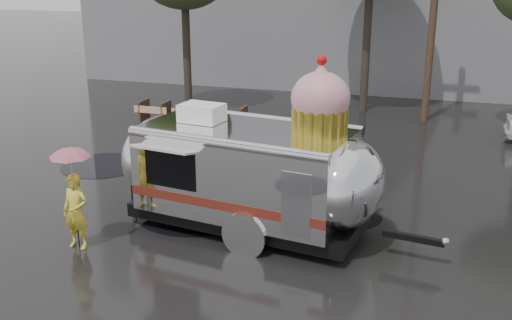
% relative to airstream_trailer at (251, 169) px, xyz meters
% --- Properties ---
extents(ground, '(120.00, 120.00, 0.00)m').
position_rel_airstream_trailer_xyz_m(ground, '(0.92, -2.42, -1.46)').
color(ground, black).
rests_on(ground, ground).
extents(puddles, '(15.44, 10.56, 0.01)m').
position_rel_airstream_trailer_xyz_m(puddles, '(-1.55, 0.60, -1.46)').
color(puddles, black).
rests_on(puddles, ground).
extents(barricade_row, '(4.30, 0.80, 1.00)m').
position_rel_airstream_trailer_xyz_m(barricade_row, '(-4.63, 7.54, -0.94)').
color(barricade_row, '#473323').
rests_on(barricade_row, ground).
extents(airstream_trailer, '(7.67, 3.31, 4.17)m').
position_rel_airstream_trailer_xyz_m(airstream_trailer, '(0.00, 0.00, 0.00)').
color(airstream_trailer, silver).
rests_on(airstream_trailer, ground).
extents(person_left, '(0.62, 0.44, 1.64)m').
position_rel_airstream_trailer_xyz_m(person_left, '(-3.27, -1.97, -0.64)').
color(person_left, yellow).
rests_on(person_left, ground).
extents(umbrella_pink, '(1.04, 1.04, 2.26)m').
position_rel_airstream_trailer_xyz_m(umbrella_pink, '(-3.27, -1.97, 0.44)').
color(umbrella_pink, pink).
rests_on(umbrella_pink, ground).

